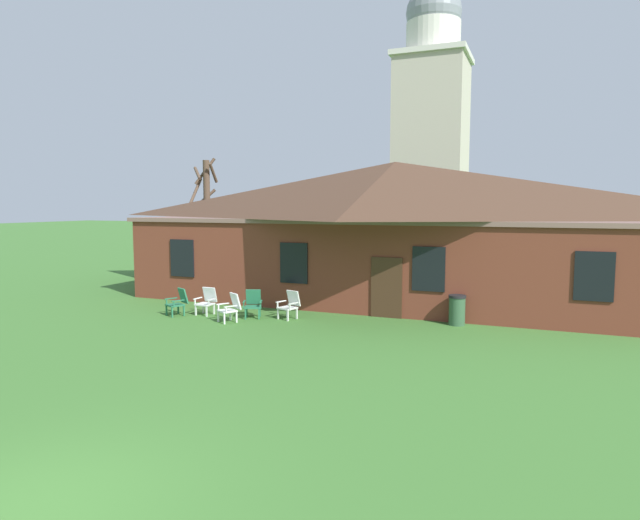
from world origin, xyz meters
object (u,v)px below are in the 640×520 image
at_px(lawn_chair_right_end, 290,304).
at_px(lawn_chair_by_porch, 178,301).
at_px(lawn_chair_middle, 253,303).
at_px(lawn_chair_left_end, 231,307).
at_px(trash_bin, 457,310).
at_px(lawn_chair_near_door, 207,300).

bearing_deg(lawn_chair_right_end, lawn_chair_by_porch, -165.71).
bearing_deg(lawn_chair_middle, lawn_chair_left_end, -110.49).
height_order(lawn_chair_left_end, trash_bin, trash_bin).
distance_m(lawn_chair_middle, lawn_chair_right_end, 1.30).
xyz_separation_m(lawn_chair_near_door, trash_bin, (8.52, 1.60, -0.00)).
relative_size(lawn_chair_middle, lawn_chair_right_end, 1.00).
xyz_separation_m(lawn_chair_by_porch, lawn_chair_right_end, (3.89, 0.99, 0.00)).
bearing_deg(lawn_chair_left_end, lawn_chair_by_porch, 174.36).
bearing_deg(lawn_chair_middle, lawn_chair_right_end, 13.37).
bearing_deg(lawn_chair_near_door, lawn_chair_right_end, 8.57).
bearing_deg(lawn_chair_near_door, lawn_chair_by_porch, -147.58).
bearing_deg(lawn_chair_by_porch, lawn_chair_near_door, 32.42).
relative_size(lawn_chair_middle, trash_bin, 0.98).
distance_m(lawn_chair_near_door, lawn_chair_middle, 1.79).
xyz_separation_m(lawn_chair_left_end, lawn_chair_right_end, (1.61, 1.22, 0.00)).
xyz_separation_m(lawn_chair_by_porch, lawn_chair_near_door, (0.84, 0.53, 0.00)).
height_order(lawn_chair_near_door, trash_bin, trash_bin).
height_order(lawn_chair_left_end, lawn_chair_right_end, same).
xyz_separation_m(lawn_chair_middle, lawn_chair_right_end, (1.27, 0.30, 0.00)).
relative_size(lawn_chair_near_door, trash_bin, 0.98).
height_order(lawn_chair_by_porch, lawn_chair_middle, same).
bearing_deg(lawn_chair_left_end, trash_bin, 18.41).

